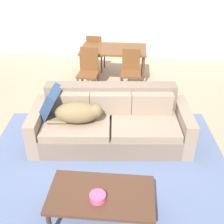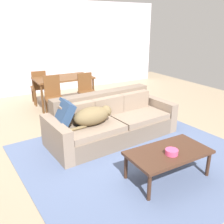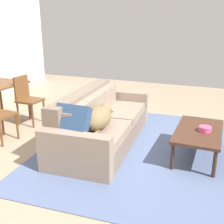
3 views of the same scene
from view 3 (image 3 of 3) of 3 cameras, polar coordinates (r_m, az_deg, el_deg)
The scene contains 8 objects.
ground_plane at distance 4.37m, azimuth -2.25°, elevation -7.07°, with size 10.00×10.00×0.00m, color tan.
area_rug at distance 4.28m, azimuth 8.20°, elevation -7.69°, with size 3.47×3.22×0.01m, color slate.
couch at distance 4.42m, azimuth -2.45°, elevation -2.34°, with size 2.46×1.16×0.83m.
dog_on_left_cushion at distance 3.88m, azimuth -2.92°, elevation -1.11°, with size 0.81×0.42×0.30m.
throw_pillow_by_left_arm at distance 3.53m, azimuth -8.52°, elevation -2.29°, with size 0.14×0.46×0.46m, color navy.
coffee_table at distance 4.08m, azimuth 17.58°, elevation -4.14°, with size 1.13×0.62×0.42m.
bowl_on_coffee_table at distance 4.02m, azimuth 18.81°, elevation -3.36°, with size 0.17×0.17×0.07m, color #EA4C7F.
dining_chair_near_right at distance 5.42m, azimuth -17.28°, elevation 2.94°, with size 0.41×0.41×0.91m.
Camera 3 is at (-3.58, -1.68, 1.85)m, focal length 43.95 mm.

